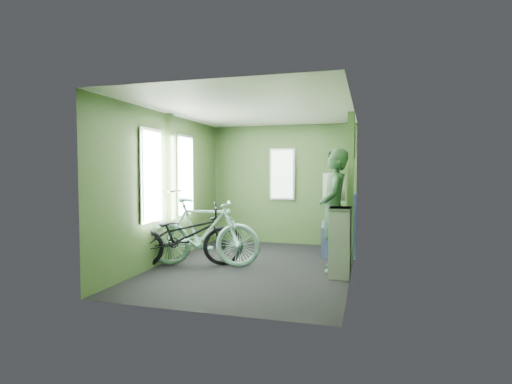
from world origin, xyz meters
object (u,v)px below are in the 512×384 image
bicycle_black (184,267)px  passenger (334,210)px  bicycle_mint (203,267)px  waste_box (340,242)px  bench_seat (340,235)px

bicycle_black → passenger: bearing=-103.4°
bicycle_mint → passenger: 2.08m
bicycle_black → bicycle_mint: (0.28, 0.07, 0.00)m
waste_box → bench_seat: size_ratio=0.89×
bicycle_mint → bench_seat: bench_seat is taller
bicycle_black → bench_seat: bench_seat is taller
bicycle_mint → waste_box: (1.98, 0.00, 0.46)m
bicycle_black → passenger: 2.34m
bicycle_black → bicycle_mint: size_ratio=1.04×
bicycle_black → passenger: (2.14, 0.40, 0.87)m
passenger → bench_seat: (-0.00, 1.26, -0.56)m
passenger → waste_box: size_ratio=1.87×
passenger → bicycle_black: bearing=-85.8°
bicycle_black → bench_seat: 2.72m
passenger → waste_box: passenger is taller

